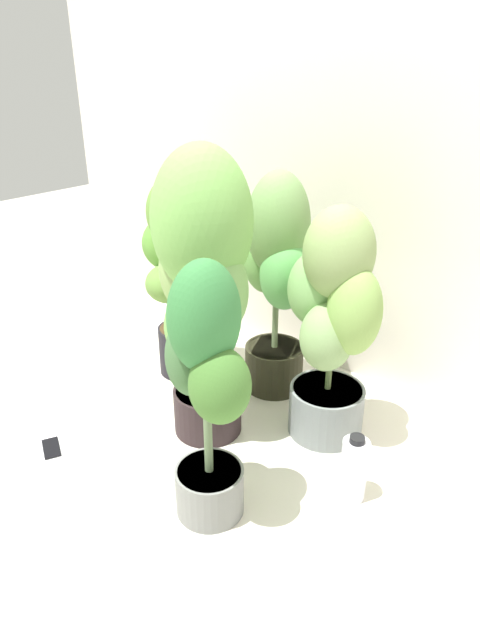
# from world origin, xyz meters

# --- Properties ---
(ground_plane) EXTENTS (8.00, 8.00, 0.00)m
(ground_plane) POSITION_xyz_m (0.00, 0.00, 0.00)
(ground_plane) COLOR silver
(ground_plane) RESTS_ON ground
(mylar_back_wall) EXTENTS (3.20, 0.01, 2.00)m
(mylar_back_wall) POSITION_xyz_m (0.00, 0.86, 1.00)
(mylar_back_wall) COLOR silver
(mylar_back_wall) RESTS_ON ground
(potted_plant_back_right) EXTENTS (0.43, 0.32, 0.85)m
(potted_plant_back_right) POSITION_xyz_m (0.35, 0.41, 0.46)
(potted_plant_back_right) COLOR slate
(potted_plant_back_right) RESTS_ON ground
(potted_plant_center) EXTENTS (0.42, 0.41, 1.04)m
(potted_plant_center) POSITION_xyz_m (0.00, 0.14, 0.62)
(potted_plant_center) COLOR #2A1F21
(potted_plant_center) RESTS_ON ground
(potted_plant_back_center) EXTENTS (0.35, 0.28, 0.90)m
(potted_plant_back_center) POSITION_xyz_m (0.01, 0.54, 0.51)
(potted_plant_back_center) COLOR #2A2919
(potted_plant_back_center) RESTS_ON ground
(potted_plant_back_left) EXTENTS (0.36, 0.36, 0.86)m
(potted_plant_back_left) POSITION_xyz_m (-0.37, 0.38, 0.50)
(potted_plant_back_left) COLOR black
(potted_plant_back_left) RESTS_ON ground
(potted_plant_front_right) EXTENTS (0.36, 0.26, 0.82)m
(potted_plant_front_right) POSITION_xyz_m (0.29, -0.15, 0.46)
(potted_plant_front_right) COLOR slate
(potted_plant_front_right) RESTS_ON ground
(cell_phone) EXTENTS (0.16, 0.13, 0.01)m
(cell_phone) POSITION_xyz_m (-0.34, -0.31, 0.00)
(cell_phone) COLOR white
(cell_phone) RESTS_ON ground
(nutrient_bottle) EXTENTS (0.08, 0.08, 0.23)m
(nutrient_bottle) POSITION_xyz_m (0.59, 0.18, 0.11)
(nutrient_bottle) COLOR white
(nutrient_bottle) RESTS_ON ground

